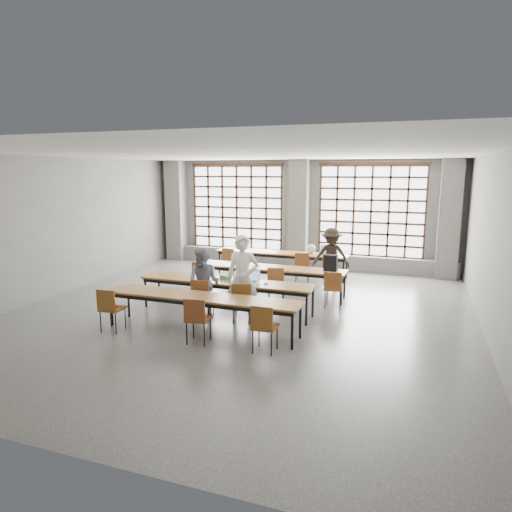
{
  "coord_description": "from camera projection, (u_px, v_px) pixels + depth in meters",
  "views": [
    {
      "loc": [
        3.67,
        -9.13,
        3.14
      ],
      "look_at": [
        0.25,
        0.4,
        1.25
      ],
      "focal_mm": 32.0,
      "sensor_mm": 36.0,
      "label": 1
    }
  ],
  "objects": [
    {
      "name": "floor",
      "position": [
        239.0,
        313.0,
        10.24
      ],
      "size": [
        11.0,
        11.0,
        0.0
      ],
      "primitive_type": "plane",
      "color": "#484845",
      "rests_on": "ground"
    },
    {
      "name": "ceiling",
      "position": [
        238.0,
        154.0,
        9.6
      ],
      "size": [
        11.0,
        11.0,
        0.0
      ],
      "primitive_type": "plane",
      "rotation": [
        3.14,
        0.0,
        0.0
      ],
      "color": "silver",
      "rests_on": "floor"
    },
    {
      "name": "wall_back",
      "position": [
        301.0,
        214.0,
        15.01
      ],
      "size": [
        10.0,
        0.0,
        10.0
      ],
      "primitive_type": "plane",
      "rotation": [
        1.57,
        0.0,
        0.0
      ],
      "color": "#5D5D5B",
      "rests_on": "floor"
    },
    {
      "name": "wall_front",
      "position": [
        46.0,
        304.0,
        4.83
      ],
      "size": [
        10.0,
        0.0,
        10.0
      ],
      "primitive_type": "plane",
      "rotation": [
        -1.57,
        0.0,
        0.0
      ],
      "color": "#5D5D5B",
      "rests_on": "floor"
    },
    {
      "name": "wall_left",
      "position": [
        56.0,
        226.0,
        11.58
      ],
      "size": [
        0.0,
        11.0,
        11.0
      ],
      "primitive_type": "plane",
      "rotation": [
        1.57,
        0.0,
        1.57
      ],
      "color": "#5D5D5B",
      "rests_on": "floor"
    },
    {
      "name": "wall_right",
      "position": [
        495.0,
        249.0,
        8.26
      ],
      "size": [
        0.0,
        11.0,
        11.0
      ],
      "primitive_type": "plane",
      "rotation": [
        1.57,
        0.0,
        -1.57
      ],
      "color": "#5D5D5B",
      "rests_on": "floor"
    },
    {
      "name": "column_left",
      "position": [
        176.0,
        211.0,
        16.24
      ],
      "size": [
        0.6,
        0.55,
        3.5
      ],
      "primitive_type": "cube",
      "color": "#585855",
      "rests_on": "floor"
    },
    {
      "name": "column_mid",
      "position": [
        299.0,
        215.0,
        14.75
      ],
      "size": [
        0.6,
        0.55,
        3.5
      ],
      "primitive_type": "cube",
      "color": "#585855",
      "rests_on": "floor"
    },
    {
      "name": "column_right",
      "position": [
        449.0,
        219.0,
        13.25
      ],
      "size": [
        0.6,
        0.55,
        3.5
      ],
      "primitive_type": "cube",
      "color": "#585855",
      "rests_on": "floor"
    },
    {
      "name": "window_left",
      "position": [
        237.0,
        208.0,
        15.65
      ],
      "size": [
        3.32,
        0.12,
        3.0
      ],
      "color": "white",
      "rests_on": "wall_back"
    },
    {
      "name": "window_right",
      "position": [
        371.0,
        211.0,
        14.16
      ],
      "size": [
        3.32,
        0.12,
        3.0
      ],
      "color": "white",
      "rests_on": "wall_back"
    },
    {
      "name": "sill_ledge",
      "position": [
        299.0,
        260.0,
        15.1
      ],
      "size": [
        9.8,
        0.35,
        0.5
      ],
      "primitive_type": "cube",
      "color": "#585855",
      "rests_on": "floor"
    },
    {
      "name": "desk_row_a",
      "position": [
        281.0,
        254.0,
        13.74
      ],
      "size": [
        4.0,
        0.7,
        0.73
      ],
      "color": "brown",
      "rests_on": "floor"
    },
    {
      "name": "desk_row_b",
      "position": [
        268.0,
        269.0,
        11.66
      ],
      "size": [
        4.0,
        0.7,
        0.73
      ],
      "color": "brown",
      "rests_on": "floor"
    },
    {
      "name": "desk_row_c",
      "position": [
        226.0,
        283.0,
        10.2
      ],
      "size": [
        4.0,
        0.7,
        0.73
      ],
      "color": "olive",
      "rests_on": "floor"
    },
    {
      "name": "desk_row_d",
      "position": [
        202.0,
        299.0,
        8.94
      ],
      "size": [
        4.0,
        0.7,
        0.73
      ],
      "color": "brown",
      "rests_on": "floor"
    },
    {
      "name": "chair_back_left",
      "position": [
        230.0,
        259.0,
        13.66
      ],
      "size": [
        0.48,
        0.48,
        0.88
      ],
      "color": "brown",
      "rests_on": "floor"
    },
    {
      "name": "chair_back_mid",
      "position": [
        302.0,
        264.0,
        12.92
      ],
      "size": [
        0.47,
        0.47,
        0.88
      ],
      "color": "brown",
      "rests_on": "floor"
    },
    {
      "name": "chair_back_right",
      "position": [
        330.0,
        266.0,
        12.65
      ],
      "size": [
        0.43,
        0.44,
        0.88
      ],
      "color": "brown",
      "rests_on": "floor"
    },
    {
      "name": "chair_mid_left",
      "position": [
        201.0,
        275.0,
        11.63
      ],
      "size": [
        0.48,
        0.49,
        0.88
      ],
      "color": "brown",
      "rests_on": "floor"
    },
    {
      "name": "chair_mid_centre",
      "position": [
        276.0,
        281.0,
        10.97
      ],
      "size": [
        0.5,
        0.51,
        0.88
      ],
      "color": "brown",
      "rests_on": "floor"
    },
    {
      "name": "chair_mid_right",
      "position": [
        333.0,
        286.0,
        10.5
      ],
      "size": [
        0.44,
        0.44,
        0.88
      ],
      "color": "maroon",
      "rests_on": "floor"
    },
    {
      "name": "chair_front_left",
      "position": [
        202.0,
        295.0,
        9.74
      ],
      "size": [
        0.46,
        0.46,
        0.88
      ],
      "color": "brown",
      "rests_on": "floor"
    },
    {
      "name": "chair_front_right",
      "position": [
        242.0,
        299.0,
        9.44
      ],
      "size": [
        0.53,
        0.53,
        0.88
      ],
      "color": "brown",
      "rests_on": "floor"
    },
    {
      "name": "chair_near_left",
      "position": [
        110.0,
        306.0,
        8.95
      ],
      "size": [
        0.45,
        0.45,
        0.88
      ],
      "color": "brown",
      "rests_on": "floor"
    },
    {
      "name": "chair_near_mid",
      "position": [
        197.0,
        316.0,
        8.32
      ],
      "size": [
        0.46,
        0.47,
        0.88
      ],
      "color": "brown",
      "rests_on": "floor"
    },
    {
      "name": "chair_near_right",
      "position": [
        264.0,
        324.0,
        7.89
      ],
      "size": [
        0.42,
        0.43,
        0.88
      ],
      "color": "brown",
      "rests_on": "floor"
    },
    {
      "name": "student_male",
      "position": [
        243.0,
        279.0,
        9.49
      ],
      "size": [
        0.76,
        0.59,
        1.85
      ],
      "primitive_type": "imported",
      "rotation": [
        0.0,
        0.0,
        0.24
      ],
      "color": "white",
      "rests_on": "floor"
    },
    {
      "name": "student_female",
      "position": [
        204.0,
        283.0,
        9.82
      ],
      "size": [
        0.75,
        0.59,
        1.53
      ],
      "primitive_type": "imported",
      "rotation": [
        0.0,
        0.0,
        0.01
      ],
      "color": "#171A45",
      "rests_on": "floor"
    },
    {
      "name": "student_back",
      "position": [
        331.0,
        256.0,
        12.73
      ],
      "size": [
        1.06,
        0.64,
        1.59
      ],
      "primitive_type": "imported",
      "rotation": [
        0.0,
        0.0,
        0.05
      ],
      "color": "black",
      "rests_on": "floor"
    },
    {
      "name": "laptop_front",
      "position": [
        251.0,
        279.0,
        10.1
      ],
      "size": [
        0.38,
        0.33,
        0.26
      ],
      "color": "silver",
      "rests_on": "desk_row_c"
    },
    {
      "name": "laptop_back",
      "position": [
        326.0,
        252.0,
        13.38
      ],
      "size": [
        0.39,
        0.33,
        0.26
      ],
      "color": "#B0B1B5",
      "rests_on": "desk_row_a"
    },
    {
      "name": "mouse",
      "position": [
        266.0,
        283.0,
        9.85
      ],
      "size": [
        0.11,
        0.08,
        0.04
      ],
      "primitive_type": "ellipsoid",
      "rotation": [
        0.0,
        0.0,
        0.18
      ],
      "color": "silver",
      "rests_on": "desk_row_c"
    },
    {
      "name": "green_box",
      "position": [
        225.0,
        278.0,
        10.27
      ],
      "size": [
        0.26,
        0.11,
        0.09
      ],
      "primitive_type": "cube",
      "rotation": [
        0.0,
        0.0,
        -0.09
      ],
      "color": "green",
      "rests_on": "desk_row_c"
    },
    {
      "name": "phone",
      "position": [
        232.0,
        282.0,
        10.04
      ],
      "size": [
        0.14,
        0.11,
        0.01
      ],
      "primitive_type": "cube",
      "rotation": [
        0.0,
        0.0,
        0.43
      ],
      "color": "black",
      "rests_on": "desk_row_c"
    },
    {
      "name": "paper_sheet_b",
      "position": [
        256.0,
        266.0,
        11.7
      ],
      "size": [
        0.36,
        0.33,
        0.0
      ],
      "primitive_type": "cube",
      "rotation": [
        0.0,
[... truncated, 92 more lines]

